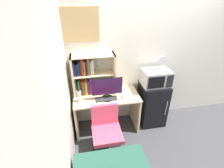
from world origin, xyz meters
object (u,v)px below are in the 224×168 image
Objects in this scene: water_bottle at (79,96)px; desk_chair at (107,135)px; microwave at (156,78)px; wall_corkboard at (77,25)px; hutch_bookshelf at (87,75)px; mini_fridge at (152,104)px; computer_mouse at (123,97)px; monitor at (107,88)px; keyboard at (106,99)px; desk_fan at (162,62)px.

desk_chair is at bearing -50.11° from water_bottle.
water_bottle is 1.42m from microwave.
desk_chair is 1.25× the size of wall_corkboard.
hutch_bookshelf is 1.07× the size of wall_corkboard.
mini_fridge is 0.59m from microwave.
desk_chair is (-0.37, -0.44, -0.41)m from computer_mouse.
monitor is at bearing -172.22° from microwave.
keyboard is at bearing -131.97° from monitor.
desk_chair is at bearing -150.01° from microwave.
wall_corkboard is at bearing 110.43° from desk_chair.
desk_fan is 1.57m from desk_chair.
wall_corkboard is (-0.41, 0.37, 0.98)m from monitor.
hutch_bookshelf is 0.40m from water_bottle.
microwave is (0.93, 0.13, 0.05)m from monitor.
water_bottle is at bearing -175.03° from desk_fan.
hutch_bookshelf is 7.41× the size of computer_mouse.
monitor is at bearing 78.29° from desk_chair.
computer_mouse is at bearing -30.04° from wall_corkboard.
wall_corkboard reaches higher than desk_fan.
microwave is 0.31m from desk_fan.
water_bottle is 0.27× the size of desk_chair.
mini_fridge is at bearing -90.14° from microwave.
keyboard is at bearing -171.92° from desk_fan.
computer_mouse is at bearing -168.74° from desk_fan.
keyboard is (-0.02, -0.02, -0.20)m from monitor.
hutch_bookshelf is at bearing 106.26° from desk_chair.
wall_corkboard is at bearing 79.32° from water_bottle.
microwave reaches higher than computer_mouse.
monitor is (0.31, -0.26, -0.15)m from hutch_bookshelf.
mini_fridge is at bearing 29.87° from desk_chair.
wall_corkboard is at bearing 134.36° from keyboard.
monitor is 0.34m from computer_mouse.
monitor is 0.60× the size of desk_chair.
desk_fan is 1.57m from wall_corkboard.
desk_fan is 0.38× the size of wall_corkboard.
microwave is at bearing 9.04° from keyboard.
microwave is (1.41, 0.13, 0.15)m from water_bottle.
desk_fan is (1.03, 0.15, 0.55)m from keyboard.
water_bottle is 1.48m from mini_fridge.
microwave is (1.24, -0.13, -0.10)m from hutch_bookshelf.
monitor is at bearing -42.24° from wall_corkboard.
computer_mouse is 0.71m from microwave.
wall_corkboard is at bearing 169.69° from microwave.
computer_mouse is at bearing 49.96° from desk_chair.
monitor reaches higher than desk_chair.
mini_fridge is (0.95, 0.15, -0.34)m from keyboard.
keyboard is 0.42× the size of mini_fridge.
water_bottle reaches higher than computer_mouse.
desk_chair is (-1.03, -0.59, -0.06)m from mini_fridge.
microwave reaches higher than desk_chair.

